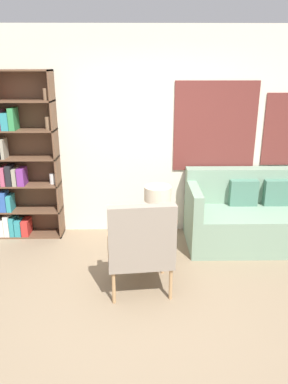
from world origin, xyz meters
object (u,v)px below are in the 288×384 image
(bookshelf, at_px, (11,163))
(couch, at_px, (262,217))
(table_lamp, at_px, (158,199))
(armchair, at_px, (141,245))
(side_table, at_px, (153,225))

(bookshelf, relative_size, couch, 1.13)
(table_lamp, bearing_deg, armchair, -107.75)
(armchair, xyz_separation_m, couch, (1.57, 1.16, -0.21))
(bookshelf, xyz_separation_m, table_lamp, (1.87, -0.84, -0.20))
(bookshelf, height_order, table_lamp, bookshelf)
(armchair, relative_size, couch, 0.53)
(armchair, distance_m, table_lamp, 0.67)
(side_table, relative_size, table_lamp, 1.41)
(couch, relative_size, side_table, 3.38)
(bookshelf, xyz_separation_m, couch, (3.25, -0.27, -0.67))
(couch, distance_m, table_lamp, 1.56)
(armchair, distance_m, side_table, 0.61)
(couch, bearing_deg, bookshelf, 175.24)
(armchair, relative_size, table_lamp, 2.51)
(armchair, distance_m, couch, 1.96)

